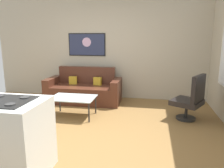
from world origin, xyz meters
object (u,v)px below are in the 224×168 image
coffee_table (73,99)px  wall_painting (87,45)px  couch (84,91)px  armchair (191,99)px

coffee_table → wall_painting: wall_painting is taller
couch → coffee_table: couch is taller
coffee_table → armchair: 2.40m
couch → coffee_table: bearing=-84.7°
armchair → coffee_table: bearing=-174.7°
couch → wall_painting: size_ratio=1.83×
coffee_table → couch: bearing=95.3°
coffee_table → wall_painting: size_ratio=0.90×
couch → wall_painting: wall_painting is taller
couch → coffee_table: size_ratio=2.04×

